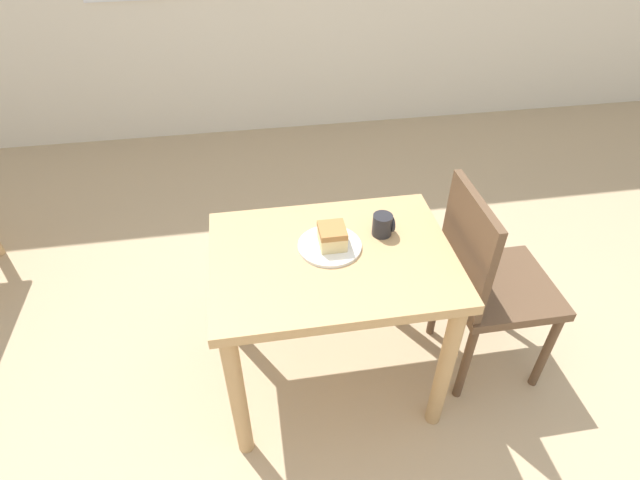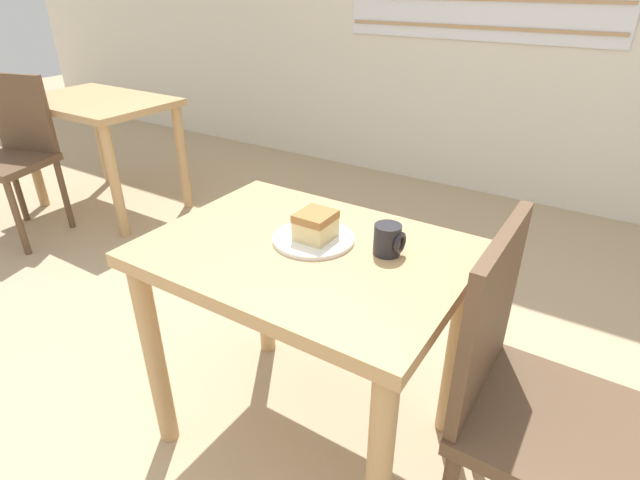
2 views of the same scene
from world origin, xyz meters
The scene contains 7 objects.
dining_table_near centered at (0.01, 0.59, 0.58)m, with size 0.86×0.63×0.71m.
dining_table_far centered at (-2.11, 1.44, 0.58)m, with size 0.92×0.61×0.70m.
chair_near_window centered at (0.64, 0.58, 0.49)m, with size 0.41×0.41×0.89m.
chair_far_corner centered at (-2.20, 0.94, 0.49)m, with size 0.50×0.50×0.89m.
plate centered at (0.01, 0.63, 0.72)m, with size 0.23×0.23×0.01m.
cake_slice centered at (0.02, 0.63, 0.76)m, with size 0.09×0.10×0.08m.
coffee_mug centered at (0.22, 0.67, 0.75)m, with size 0.08×0.07×0.08m.
Camera 2 is at (0.69, -0.39, 1.36)m, focal length 28.00 mm.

